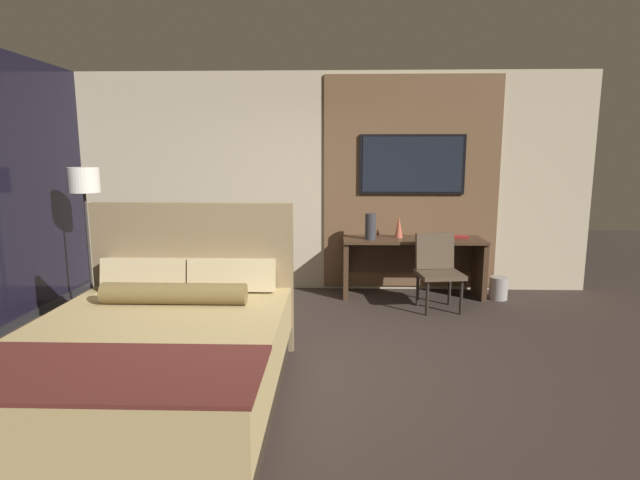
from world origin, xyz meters
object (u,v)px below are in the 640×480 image
(desk_chair, at_px, (437,265))
(vase_tall, at_px, (399,227))
(vase_short, at_px, (370,226))
(waste_bin, at_px, (498,288))
(bed, at_px, (156,356))
(floor_lamp, at_px, (84,191))
(desk, at_px, (412,256))
(book, at_px, (459,237))
(tv, at_px, (412,164))

(desk_chair, height_order, vase_tall, vase_tall)
(desk_chair, xyz_separation_m, vase_short, (-0.74, 0.43, 0.38))
(vase_tall, bearing_deg, waste_bin, -9.83)
(bed, bearing_deg, vase_short, 58.56)
(floor_lamp, height_order, vase_short, floor_lamp)
(bed, height_order, desk, bed)
(bed, bearing_deg, vase_tall, 54.79)
(bed, relative_size, desk_chair, 2.60)
(book, bearing_deg, desk, -178.81)
(desk, bearing_deg, waste_bin, -8.95)
(floor_lamp, distance_m, vase_tall, 3.71)
(bed, height_order, book, bed)
(desk, xyz_separation_m, vase_short, (-0.54, -0.10, 0.39))
(bed, xyz_separation_m, book, (2.82, 2.90, 0.40))
(waste_bin, bearing_deg, floor_lamp, -173.76)
(floor_lamp, relative_size, vase_short, 5.09)
(tv, relative_size, floor_lamp, 0.82)
(tv, bearing_deg, floor_lamp, -166.19)
(vase_tall, distance_m, book, 0.76)
(vase_tall, bearing_deg, tv, 48.06)
(vase_short, bearing_deg, bed, -121.44)
(bed, height_order, desk_chair, bed)
(vase_tall, xyz_separation_m, vase_short, (-0.37, -0.15, 0.02))
(waste_bin, bearing_deg, book, 159.09)
(floor_lamp, height_order, waste_bin, floor_lamp)
(tv, bearing_deg, desk_chair, -75.12)
(tv, height_order, vase_short, tv)
(vase_tall, distance_m, vase_short, 0.40)
(floor_lamp, bearing_deg, tv, 13.81)
(book, distance_m, waste_bin, 0.78)
(tv, relative_size, desk_chair, 1.54)
(waste_bin, bearing_deg, bed, -140.37)
(waste_bin, bearing_deg, desk_chair, -156.06)
(desk, bearing_deg, desk_chair, -69.08)
(vase_tall, xyz_separation_m, waste_bin, (1.22, -0.21, -0.73))
(bed, distance_m, floor_lamp, 2.86)
(bed, distance_m, desk, 3.65)
(bed, height_order, vase_tall, bed)
(tv, bearing_deg, desk, -90.00)
(desk_chair, xyz_separation_m, book, (0.38, 0.55, 0.24))
(bed, xyz_separation_m, vase_tall, (2.07, 2.93, 0.52))
(desk, relative_size, floor_lamp, 1.07)
(desk_chair, relative_size, book, 3.42)
(desk, bearing_deg, tv, 90.00)
(desk, xyz_separation_m, floor_lamp, (-3.77, -0.69, 0.86))
(vase_tall, relative_size, waste_bin, 0.98)
(bed, bearing_deg, floor_lamp, 125.02)
(desk_chair, height_order, waste_bin, desk_chair)
(vase_tall, bearing_deg, desk_chair, -57.22)
(bed, distance_m, tv, 4.05)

